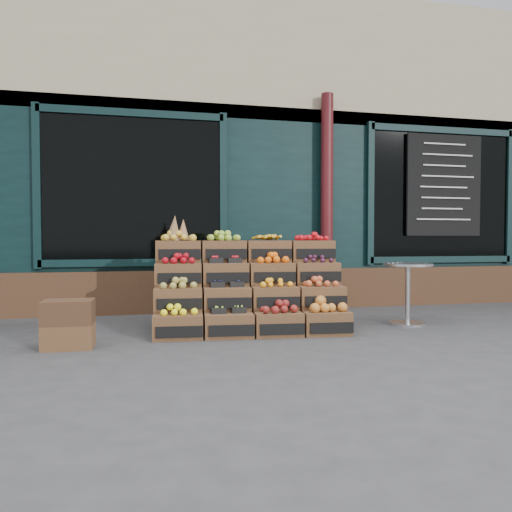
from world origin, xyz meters
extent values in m
plane|color=#38383A|center=(0.00, 0.00, 0.00)|extent=(60.00, 60.00, 0.00)
cube|color=black|center=(0.00, 5.20, 2.40)|extent=(12.00, 6.00, 4.80)
cube|color=#C1B28C|center=(0.00, 2.28, 3.80)|extent=(12.00, 0.18, 2.00)
cube|color=black|center=(0.00, 2.25, 1.50)|extent=(12.00, 0.12, 3.00)
cube|color=#452B1B|center=(0.00, 2.18, 0.30)|extent=(12.00, 0.18, 0.60)
cube|color=black|center=(-1.60, 2.18, 1.75)|extent=(2.40, 0.06, 2.00)
cube|color=black|center=(3.20, 2.18, 1.75)|extent=(2.40, 0.06, 2.00)
cylinder|color=#4D1115|center=(1.20, 2.05, 1.60)|extent=(0.18, 0.18, 3.20)
cube|color=black|center=(3.20, 2.10, 1.90)|extent=(1.30, 0.04, 1.60)
cube|color=brown|center=(-1.14, 0.30, 0.13)|extent=(0.54, 0.40, 0.26)
cube|color=black|center=(-1.15, 0.11, 0.10)|extent=(0.47, 0.06, 0.12)
cube|color=#FFFA19|center=(-1.14, 0.30, 0.30)|extent=(0.43, 0.31, 0.08)
cube|color=brown|center=(-0.61, 0.25, 0.13)|extent=(0.54, 0.40, 0.26)
cube|color=black|center=(-0.62, 0.06, 0.10)|extent=(0.47, 0.06, 0.12)
cube|color=#83A937|center=(-0.61, 0.25, 0.27)|extent=(0.43, 0.31, 0.03)
cube|color=brown|center=(-0.07, 0.21, 0.13)|extent=(0.54, 0.40, 0.26)
cube|color=black|center=(-0.09, 0.02, 0.10)|extent=(0.47, 0.06, 0.12)
cube|color=maroon|center=(-0.07, 0.21, 0.31)|extent=(0.43, 0.31, 0.10)
cube|color=brown|center=(0.46, 0.16, 0.13)|extent=(0.54, 0.40, 0.26)
cube|color=black|center=(0.44, -0.03, 0.10)|extent=(0.47, 0.06, 0.12)
cube|color=#C17229|center=(0.46, 0.16, 0.32)|extent=(0.43, 0.31, 0.12)
cube|color=brown|center=(-1.12, 0.52, 0.39)|extent=(0.54, 0.40, 0.26)
cube|color=black|center=(-1.14, 0.33, 0.36)|extent=(0.47, 0.06, 0.12)
cube|color=olive|center=(-1.12, 0.52, 0.56)|extent=(0.43, 0.31, 0.09)
cube|color=brown|center=(-0.59, 0.47, 0.39)|extent=(0.54, 0.40, 0.26)
cube|color=black|center=(-0.60, 0.28, 0.36)|extent=(0.47, 0.06, 0.12)
cube|color=#161935|center=(-0.59, 0.47, 0.53)|extent=(0.43, 0.31, 0.03)
cube|color=brown|center=(-0.05, 0.42, 0.39)|extent=(0.54, 0.40, 0.26)
cube|color=black|center=(-0.07, 0.23, 0.36)|extent=(0.47, 0.06, 0.12)
cube|color=orange|center=(-0.05, 0.42, 0.55)|extent=(0.43, 0.31, 0.07)
cube|color=brown|center=(0.48, 0.38, 0.39)|extent=(0.54, 0.40, 0.26)
cube|color=black|center=(0.46, 0.19, 0.36)|extent=(0.47, 0.06, 0.12)
cube|color=#C04F2A|center=(0.48, 0.38, 0.56)|extent=(0.43, 0.31, 0.08)
cube|color=brown|center=(-1.10, 0.74, 0.64)|extent=(0.54, 0.40, 0.26)
cube|color=black|center=(-1.12, 0.55, 0.62)|extent=(0.47, 0.06, 0.12)
cube|color=#9B0914|center=(-1.10, 0.74, 0.82)|extent=(0.43, 0.31, 0.09)
cube|color=brown|center=(-0.57, 0.69, 0.64)|extent=(0.54, 0.40, 0.26)
cube|color=black|center=(-0.58, 0.50, 0.62)|extent=(0.47, 0.06, 0.12)
cube|color=red|center=(-0.57, 0.69, 0.79)|extent=(0.43, 0.31, 0.03)
cube|color=brown|center=(-0.03, 0.64, 0.64)|extent=(0.54, 0.40, 0.26)
cube|color=black|center=(-0.05, 0.45, 0.62)|extent=(0.47, 0.06, 0.12)
cube|color=#E35B0C|center=(-0.03, 0.64, 0.82)|extent=(0.43, 0.31, 0.09)
cube|color=brown|center=(0.50, 0.59, 0.64)|extent=(0.54, 0.40, 0.26)
cube|color=black|center=(0.48, 0.40, 0.62)|extent=(0.47, 0.06, 0.12)
cube|color=#381429|center=(0.50, 0.59, 0.81)|extent=(0.43, 0.31, 0.07)
cube|color=brown|center=(-1.08, 0.95, 0.90)|extent=(0.54, 0.40, 0.26)
cube|color=black|center=(-1.10, 0.76, 0.88)|extent=(0.47, 0.06, 0.12)
cube|color=gold|center=(-1.08, 0.95, 1.07)|extent=(0.43, 0.31, 0.09)
cube|color=brown|center=(-0.55, 0.91, 0.90)|extent=(0.54, 0.40, 0.26)
cube|color=black|center=(-0.56, 0.72, 0.88)|extent=(0.47, 0.06, 0.12)
cube|color=#91B936|center=(-0.55, 0.91, 1.07)|extent=(0.43, 0.31, 0.09)
cube|color=brown|center=(-0.01, 0.86, 0.90)|extent=(0.54, 0.40, 0.26)
cube|color=black|center=(-0.03, 0.67, 0.88)|extent=(0.47, 0.06, 0.12)
cube|color=gold|center=(-0.01, 0.86, 1.07)|extent=(0.43, 0.31, 0.08)
cube|color=brown|center=(0.52, 0.81, 0.90)|extent=(0.54, 0.40, 0.26)
cube|color=black|center=(0.50, 0.62, 0.88)|extent=(0.47, 0.06, 0.12)
cube|color=red|center=(0.52, 0.81, 1.07)|extent=(0.43, 0.31, 0.08)
cube|color=#452B1B|center=(-0.32, 0.45, 0.13)|extent=(2.14, 0.54, 0.26)
cube|color=#452B1B|center=(-0.30, 0.66, 0.26)|extent=(2.14, 0.54, 0.52)
cube|color=#452B1B|center=(-0.28, 0.88, 0.39)|extent=(2.14, 0.54, 0.77)
cone|color=olive|center=(-1.13, 0.95, 1.18)|extent=(0.18, 0.18, 0.30)
cone|color=olive|center=(-1.02, 0.99, 1.16)|extent=(0.16, 0.16, 0.26)
cube|color=brown|center=(-2.20, 0.06, 0.12)|extent=(0.48, 0.34, 0.23)
cube|color=#452B1B|center=(-2.20, 0.06, 0.35)|extent=(0.48, 0.34, 0.23)
cylinder|color=#B5B8BC|center=(1.66, 0.52, 0.01)|extent=(0.44, 0.44, 0.03)
cylinder|color=#B5B8BC|center=(1.66, 0.52, 0.37)|extent=(0.06, 0.06, 0.72)
cylinder|color=#B5B8BC|center=(1.66, 0.52, 0.74)|extent=(0.60, 0.60, 0.03)
imported|color=#17521F|center=(-1.35, 2.87, 1.06)|extent=(0.88, 0.69, 2.11)
camera|label=1|loc=(-1.52, -4.97, 1.05)|focal=35.00mm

